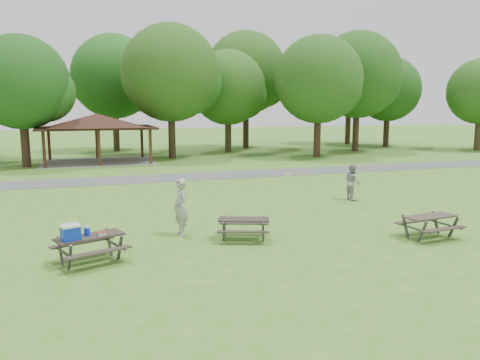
% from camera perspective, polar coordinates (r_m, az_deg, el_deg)
% --- Properties ---
extents(ground, '(160.00, 160.00, 0.00)m').
position_cam_1_polar(ground, '(15.48, 1.19, -7.13)').
color(ground, '#417521').
rests_on(ground, ground).
extents(asphalt_path, '(120.00, 3.20, 0.02)m').
position_cam_1_polar(asphalt_path, '(28.77, -8.23, 0.30)').
color(asphalt_path, '#4A4A4D').
rests_on(asphalt_path, ground).
extents(pavilion, '(8.60, 7.01, 3.76)m').
position_cam_1_polar(pavilion, '(38.04, -17.06, 6.70)').
color(pavilion, '#331E12').
rests_on(pavilion, ground).
extents(tree_row_d, '(6.93, 6.60, 9.27)m').
position_cam_1_polar(tree_row_d, '(36.77, -24.99, 10.43)').
color(tree_row_d, black).
rests_on(tree_row_d, ground).
extents(tree_row_e, '(8.40, 8.00, 11.02)m').
position_cam_1_polar(tree_row_e, '(39.75, -8.33, 12.44)').
color(tree_row_e, black).
rests_on(tree_row_e, ground).
extents(tree_row_f, '(7.35, 7.00, 9.55)m').
position_cam_1_polar(tree_row_f, '(44.53, -1.38, 10.93)').
color(tree_row_f, '#2F2215').
rests_on(tree_row_f, ground).
extents(tree_row_g, '(7.77, 7.40, 10.25)m').
position_cam_1_polar(tree_row_g, '(40.83, 9.65, 11.68)').
color(tree_row_g, black).
rests_on(tree_row_g, ground).
extents(tree_row_h, '(8.61, 8.20, 11.37)m').
position_cam_1_polar(tree_row_h, '(46.91, 14.25, 12.01)').
color(tree_row_h, black).
rests_on(tree_row_h, ground).
extents(tree_row_i, '(7.14, 6.80, 9.52)m').
position_cam_1_polar(tree_row_i, '(53.12, 17.67, 10.27)').
color(tree_row_i, black).
rests_on(tree_row_i, ground).
extents(tree_deep_b, '(8.40, 8.00, 11.13)m').
position_cam_1_polar(tree_deep_b, '(47.20, -14.99, 11.79)').
color(tree_deep_b, '#322116').
rests_on(tree_deep_b, ground).
extents(tree_deep_c, '(8.82, 8.40, 11.90)m').
position_cam_1_polar(tree_deep_c, '(48.87, 0.84, 12.64)').
color(tree_deep_c, black).
rests_on(tree_deep_c, ground).
extents(tree_deep_d, '(8.40, 8.00, 11.27)m').
position_cam_1_polar(tree_deep_d, '(55.80, 13.27, 11.51)').
color(tree_deep_d, '#302115').
rests_on(tree_deep_d, ground).
extents(picnic_table_near, '(2.21, 1.99, 1.26)m').
position_cam_1_polar(picnic_table_near, '(13.54, -18.50, -6.77)').
color(picnic_table_near, black).
rests_on(picnic_table_near, ground).
extents(picnic_table_middle, '(1.99, 1.80, 0.71)m').
position_cam_1_polar(picnic_table_middle, '(15.24, 0.44, -5.34)').
color(picnic_table_middle, black).
rests_on(picnic_table_middle, ground).
extents(picnic_table_far, '(1.89, 1.58, 0.76)m').
position_cam_1_polar(picnic_table_far, '(16.66, 22.12, -4.64)').
color(picnic_table_far, '#332A25').
rests_on(picnic_table_far, ground).
extents(frisbee_in_flight, '(0.28, 0.28, 0.02)m').
position_cam_1_polar(frisbee_in_flight, '(18.87, 5.84, 0.71)').
color(frisbee_in_flight, yellow).
rests_on(frisbee_in_flight, ground).
extents(frisbee_thrower, '(0.57, 0.77, 1.92)m').
position_cam_1_polar(frisbee_thrower, '(15.75, -7.27, -3.32)').
color(frisbee_thrower, '#969698').
rests_on(frisbee_thrower, ground).
extents(frisbee_catcher, '(0.67, 0.84, 1.67)m').
position_cam_1_polar(frisbee_catcher, '(22.25, 13.54, -0.23)').
color(frisbee_catcher, '#9B9B9D').
rests_on(frisbee_catcher, ground).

